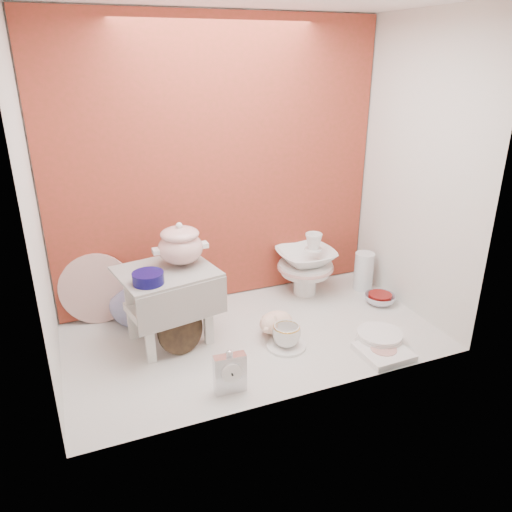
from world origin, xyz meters
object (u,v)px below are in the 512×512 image
Objects in this scene: crystal_bowl at (380,299)px; porcelain_tower at (306,264)px; blue_white_vase at (133,300)px; gold_rim_teacup at (286,335)px; soup_tureen at (180,244)px; step_stool at (168,306)px; mantel_clock at (230,372)px; dinner_plate_stack at (380,337)px; floral_platter at (96,289)px; plush_pig at (276,322)px.

porcelain_tower is (-0.33, 0.27, 0.16)m from crystal_bowl.
gold_rim_teacup is at bearing -39.47° from blue_white_vase.
soup_tureen reaches higher than gold_rim_teacup.
porcelain_tower is (0.84, 0.21, -0.00)m from step_stool.
mantel_clock is 0.99m from porcelain_tower.
step_stool is 3.25× the size of gold_rim_teacup.
porcelain_tower is (0.34, 0.48, 0.12)m from gold_rim_teacup.
gold_rim_teacup is 0.46m from dinner_plate_stack.
floral_platter is 1.46× the size of blue_white_vase.
gold_rim_teacup is 0.60m from porcelain_tower.
blue_white_vase is at bearing 113.96° from mantel_clock.
gold_rim_teacup reaches higher than dinner_plate_stack.
step_stool reaches higher than gold_rim_teacup.
porcelain_tower reaches higher than gold_rim_teacup.
step_stool is 1.71× the size of soup_tureen.
gold_rim_teacup is at bearing -125.70° from porcelain_tower.
soup_tureen is (0.08, 0.04, 0.29)m from step_stool.
plush_pig is (0.50, -0.14, -0.12)m from step_stool.
porcelain_tower is at bearing 140.77° from crystal_bowl.
mantel_clock is at bearing -69.68° from blue_white_vase.
dinner_plate_stack is (1.06, -0.65, -0.10)m from blue_white_vase.
blue_white_vase is at bearing 107.96° from step_stool.
soup_tureen is 0.65m from mantel_clock.
step_stool is 1.16× the size of floral_platter.
mantel_clock reaches higher than gold_rim_teacup.
soup_tureen is at bearing 99.47° from mantel_clock.
crystal_bowl is (1.31, -0.31, -0.10)m from blue_white_vase.
floral_platter reaches higher than crystal_bowl.
blue_white_vase is 1.31× the size of mantel_clock.
soup_tureen is 1.90× the size of gold_rim_teacup.
porcelain_tower is at bearing 98.39° from dinner_plate_stack.
soup_tureen is at bearing -36.45° from floral_platter.
porcelain_tower is at bearing -2.33° from blue_white_vase.
gold_rim_teacup reaches higher than crystal_bowl.
soup_tureen reaches higher than porcelain_tower.
step_stool is at bearing -166.27° from porcelain_tower.
dinner_plate_stack is at bearing -125.31° from crystal_bowl.
porcelain_tower is at bearing 48.27° from mantel_clock.
floral_platter is at bearing 122.38° from step_stool.
crystal_bowl is (0.67, 0.08, -0.04)m from plush_pig.
porcelain_tower reaches higher than plush_pig.
floral_platter is at bearing 143.18° from gold_rim_teacup.
soup_tureen reaches higher than crystal_bowl.
crystal_bowl is at bearing -12.34° from plush_pig.
porcelain_tower reaches higher than crystal_bowl.
soup_tureen is 0.61m from plush_pig.
soup_tureen reaches higher than step_stool.
crystal_bowl is (1.09, -0.11, -0.45)m from soup_tureen.
dinner_plate_stack is 0.62× the size of porcelain_tower.
mantel_clock is at bearing -84.17° from soup_tureen.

